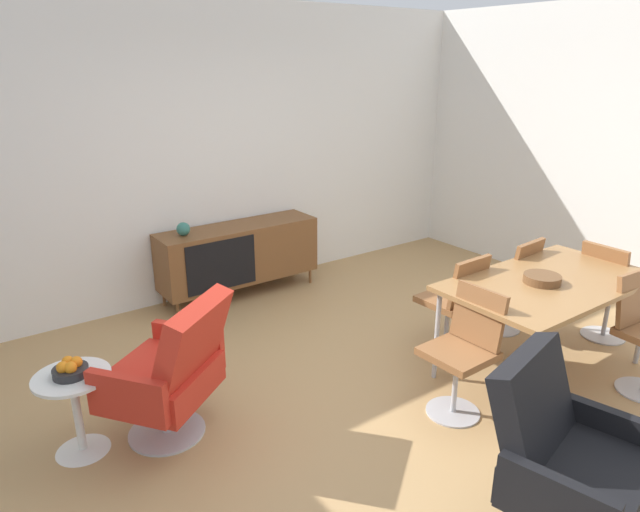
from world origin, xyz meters
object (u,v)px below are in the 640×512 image
object	(u,v)px
fruit_bowl	(70,369)
armchair_black_shell	(564,457)
dining_chair_far_end	(608,287)
dining_chair_back_left	(455,300)
wooden_bowl_on_table	(542,279)
dining_chair_near_window	(464,348)
sideboard	(239,253)
dining_chair_back_right	(511,281)
dining_table	(549,285)
side_table_round	(76,405)
lounge_chair_red	(170,370)
vase_cobalt	(183,229)

from	to	relation	value
fruit_bowl	armchair_black_shell	bearing A→B (deg)	-49.62
dining_chair_far_end	dining_chair_back_left	xyz separation A→B (m)	(-1.24, 0.56, 0.00)
wooden_bowl_on_table	dining_chair_near_window	distance (m)	0.85
dining_chair_back_left	fruit_bowl	world-z (taller)	dining_chair_back_left
sideboard	dining_chair_back_right	world-z (taller)	dining_chair_back_right
sideboard	dining_table	size ratio (longest dim) A/B	1.00
dining_table	dining_chair_back_left	xyz separation A→B (m)	(-0.35, 0.56, -0.23)
dining_table	dining_chair_near_window	world-z (taller)	dining_chair_near_window
dining_chair_back_left	side_table_round	xyz separation A→B (m)	(-2.72, 0.49, -0.15)
dining_table	lounge_chair_red	world-z (taller)	lounge_chair_red
side_table_round	fruit_bowl	size ratio (longest dim) A/B	2.60
dining_chair_back_left	vase_cobalt	bearing A→B (deg)	122.64
dining_chair_back_left	wooden_bowl_on_table	bearing A→B (deg)	-65.37
lounge_chair_red	vase_cobalt	bearing A→B (deg)	64.26
lounge_chair_red	dining_chair_far_end	bearing A→B (deg)	-14.06
vase_cobalt	armchair_black_shell	size ratio (longest dim) A/B	0.13
dining_chair_near_window	fruit_bowl	xyz separation A→B (m)	(-2.18, 1.05, 0.09)
dining_chair_far_end	dining_chair_near_window	bearing A→B (deg)	179.97
dining_chair_far_end	side_table_round	distance (m)	4.10
dining_table	dining_chair_near_window	size ratio (longest dim) A/B	1.87
sideboard	dining_chair_back_left	xyz separation A→B (m)	(0.79, -2.09, 0.03)
wooden_bowl_on_table	dining_table	bearing A→B (deg)	-1.78
armchair_black_shell	side_table_round	size ratio (longest dim) A/B	1.82
dining_chair_back_right	dining_chair_near_window	xyz separation A→B (m)	(-1.24, -0.56, 0.00)
wooden_bowl_on_table	dining_chair_near_window	size ratio (longest dim) A/B	0.30
dining_chair_near_window	fruit_bowl	world-z (taller)	dining_chair_near_window
lounge_chair_red	side_table_round	world-z (taller)	lounge_chair_red
dining_chair_back_right	lounge_chair_red	world-z (taller)	lounge_chair_red
lounge_chair_red	armchair_black_shell	xyz separation A→B (m)	(1.22, -1.85, 0.00)
dining_chair_back_left	side_table_round	distance (m)	2.77
dining_chair_far_end	dining_chair_back_left	world-z (taller)	same
wooden_bowl_on_table	dining_chair_near_window	world-z (taller)	dining_chair_near_window
sideboard	dining_table	bearing A→B (deg)	-66.79
dining_chair_back_left	armchair_black_shell	bearing A→B (deg)	-122.63
wooden_bowl_on_table	dining_chair_back_right	bearing A→B (deg)	51.11
wooden_bowl_on_table	fruit_bowl	bearing A→B (deg)	160.58
wooden_bowl_on_table	dining_chair_back_left	distance (m)	0.68
dining_table	dining_chair_near_window	distance (m)	0.92
dining_chair_near_window	side_table_round	bearing A→B (deg)	154.29
dining_chair_far_end	armchair_black_shell	bearing A→B (deg)	-156.08
lounge_chair_red	wooden_bowl_on_table	bearing A→B (deg)	-19.27
dining_chair_far_end	vase_cobalt	bearing A→B (deg)	134.20
dining_table	wooden_bowl_on_table	xyz separation A→B (m)	(-0.09, 0.00, 0.07)
dining_chair_back_left	lounge_chair_red	world-z (taller)	lounge_chair_red
dining_chair_back_right	lounge_chair_red	distance (m)	2.92
vase_cobalt	wooden_bowl_on_table	size ratio (longest dim) A/B	0.48
dining_table	fruit_bowl	xyz separation A→B (m)	(-3.07, 1.05, -0.13)
dining_table	armchair_black_shell	bearing A→B (deg)	-143.59
dining_chair_back_right	fruit_bowl	size ratio (longest dim) A/B	4.28
dining_chair_near_window	dining_chair_back_left	distance (m)	0.78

